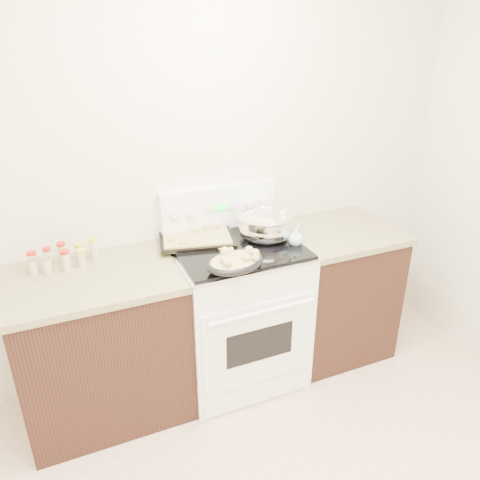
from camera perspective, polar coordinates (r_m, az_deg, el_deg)
room_shell at (r=1.18m, az=10.81°, el=2.73°), size 4.10×3.60×2.75m
counter_left at (r=2.88m, az=-16.23°, el=-12.12°), size 0.93×0.67×0.92m
counter_right at (r=3.34m, az=11.21°, el=-5.93°), size 0.73×0.67×0.92m
kitchen_range at (r=3.01m, az=-0.42°, el=-8.44°), size 0.78×0.73×1.22m
mixing_bowl at (r=2.86m, az=3.14°, el=1.72°), size 0.39×0.39×0.20m
roasting_pan at (r=2.50m, az=-0.54°, el=-2.63°), size 0.37×0.29×0.11m
baking_sheet at (r=2.85m, az=-5.29°, el=0.23°), size 0.50×0.40×0.06m
wooden_spoon at (r=2.64m, az=-1.80°, el=-1.90°), size 0.19×0.20×0.04m
blue_ladle at (r=2.82m, az=6.82°, el=0.24°), size 0.19×0.26×0.11m
spice_jars at (r=2.75m, az=-20.95°, el=-2.01°), size 0.37×0.14×0.13m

